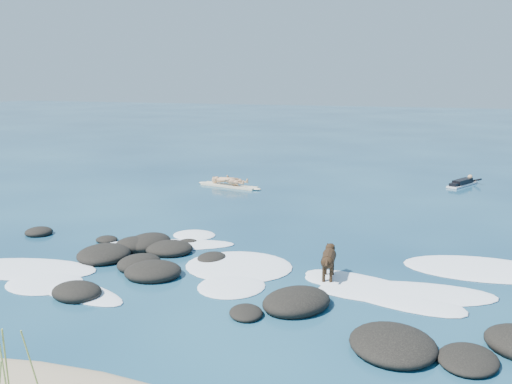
% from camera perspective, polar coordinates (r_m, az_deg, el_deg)
% --- Properties ---
extents(ground, '(160.00, 160.00, 0.00)m').
position_cam_1_polar(ground, '(14.40, -0.95, -6.80)').
color(ground, '#0A2642').
rests_on(ground, ground).
extents(reef_rocks, '(15.26, 5.80, 0.47)m').
position_cam_1_polar(reef_rocks, '(12.55, -3.44, -9.09)').
color(reef_rocks, black).
rests_on(reef_rocks, ground).
extents(breaking_foam, '(14.01, 6.52, 0.12)m').
position_cam_1_polar(breaking_foam, '(13.44, -0.17, -8.10)').
color(breaking_foam, white).
rests_on(breaking_foam, ground).
extents(standing_surfer_rig, '(3.08, 1.01, 1.76)m').
position_cam_1_polar(standing_surfer_rig, '(23.77, -2.72, 2.16)').
color(standing_surfer_rig, beige).
rests_on(standing_surfer_rig, ground).
extents(paddling_surfer_rig, '(1.39, 2.14, 0.38)m').
position_cam_1_polar(paddling_surfer_rig, '(25.67, 19.97, 0.89)').
color(paddling_surfer_rig, silver).
rests_on(paddling_surfer_rig, ground).
extents(dog, '(0.42, 1.21, 0.77)m').
position_cam_1_polar(dog, '(12.98, 7.28, -6.56)').
color(dog, black).
rests_on(dog, ground).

